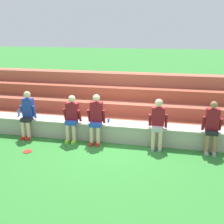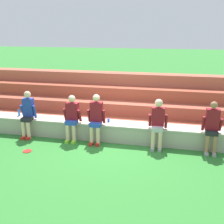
% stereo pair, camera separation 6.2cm
% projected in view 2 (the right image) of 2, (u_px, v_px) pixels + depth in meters
% --- Properties ---
extents(ground_plane, '(80.00, 80.00, 0.00)m').
position_uv_depth(ground_plane, '(109.00, 143.00, 8.14)').
color(ground_plane, '#2D752D').
extents(stone_seating_wall, '(9.36, 0.62, 0.56)m').
position_uv_depth(stone_seating_wall, '(111.00, 131.00, 8.32)').
color(stone_seating_wall, '#A8A08E').
rests_on(stone_seating_wall, ground).
extents(brick_bleachers, '(12.99, 2.32, 1.71)m').
position_uv_depth(brick_bleachers, '(122.00, 104.00, 9.99)').
color(brick_bleachers, '#9C4631').
rests_on(brick_bleachers, ground).
extents(person_far_left, '(0.50, 0.54, 1.48)m').
position_uv_depth(person_far_left, '(28.00, 113.00, 8.42)').
color(person_far_left, beige).
rests_on(person_far_left, ground).
extents(person_left_of_center, '(0.55, 0.49, 1.43)m').
position_uv_depth(person_left_of_center, '(72.00, 116.00, 8.12)').
color(person_left_of_center, beige).
rests_on(person_left_of_center, ground).
extents(person_center, '(0.54, 0.51, 1.49)m').
position_uv_depth(person_center, '(96.00, 117.00, 7.95)').
color(person_center, beige).
rests_on(person_center, ground).
extents(person_right_of_center, '(0.55, 0.53, 1.44)m').
position_uv_depth(person_right_of_center, '(158.00, 122.00, 7.61)').
color(person_right_of_center, beige).
rests_on(person_right_of_center, ground).
extents(person_far_right, '(0.54, 0.47, 1.46)m').
position_uv_depth(person_far_right, '(212.00, 126.00, 7.31)').
color(person_far_right, '#996B4C').
rests_on(person_far_right, ground).
extents(water_bottle_mid_left, '(0.07, 0.07, 0.25)m').
position_uv_depth(water_bottle_mid_left, '(19.00, 112.00, 8.86)').
color(water_bottle_mid_left, blue).
rests_on(water_bottle_mid_left, stone_seating_wall).
extents(plastic_cup_left_end, '(0.08, 0.08, 0.10)m').
position_uv_depth(plastic_cup_left_end, '(108.00, 120.00, 8.29)').
color(plastic_cup_left_end, blue).
rests_on(plastic_cup_left_end, stone_seating_wall).
extents(frisbee, '(0.24, 0.24, 0.02)m').
position_uv_depth(frisbee, '(27.00, 151.00, 7.58)').
color(frisbee, red).
rests_on(frisbee, ground).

